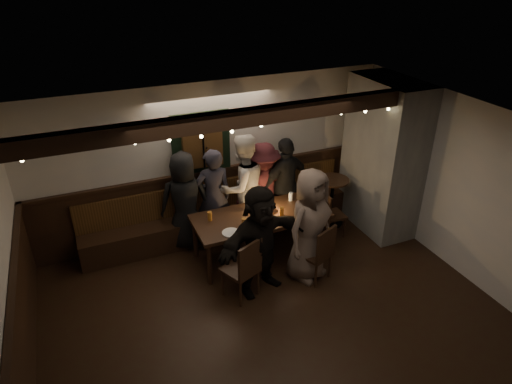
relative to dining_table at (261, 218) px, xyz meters
name	(u,v)px	position (x,y,z in m)	size (l,w,h in m)	color
room	(300,188)	(0.68, 0.02, 0.39)	(6.02, 5.01, 2.62)	black
dining_table	(261,218)	(0.00, 0.00, 0.00)	(2.10, 0.90, 0.91)	black
chair_near_left	(245,267)	(-0.61, -0.85, -0.15)	(0.57, 0.57, 0.96)	black
chair_near_right	(320,251)	(0.53, -0.90, -0.17)	(0.54, 0.54, 0.92)	black
chair_end	(329,212)	(1.29, 0.08, -0.22)	(0.38, 0.38, 0.83)	black
high_top	(332,196)	(1.54, 0.42, -0.13)	(0.55, 0.55, 0.87)	black
person_a	(185,201)	(-0.99, 0.75, 0.14)	(0.81, 0.52, 1.65)	black
person_b	(213,197)	(-0.54, 0.70, 0.14)	(0.61, 0.40, 1.66)	#25242E
person_c	(243,187)	(-0.03, 0.70, 0.22)	(0.88, 0.69, 1.82)	beige
person_d	(263,188)	(0.35, 0.74, 0.11)	(1.03, 0.59, 1.60)	#3D161B
person_e	(286,184)	(0.74, 0.64, 0.15)	(0.98, 0.41, 1.67)	black
person_f	(260,241)	(-0.33, -0.73, 0.13)	(1.52, 0.48, 1.64)	black
person_g	(310,225)	(0.44, -0.72, 0.18)	(0.85, 0.55, 1.74)	#745E51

